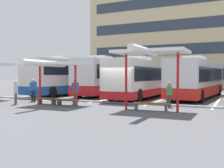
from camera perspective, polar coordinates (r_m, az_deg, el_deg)
ground_plane at (r=18.49m, az=1.44°, el=-4.22°), size 160.00×160.00×0.00m
terminal_building at (r=50.21m, az=16.81°, el=11.06°), size 35.37×11.06×22.79m
coach_bus_0 at (r=27.99m, az=-8.27°, el=1.50°), size 3.53×12.55×3.83m
coach_bus_1 at (r=26.34m, az=-1.21°, el=1.44°), size 2.92×10.34×3.80m
coach_bus_2 at (r=23.67m, az=7.15°, el=1.10°), size 2.73×12.31×3.52m
coach_bus_3 at (r=24.10m, az=18.01°, el=0.95°), size 3.49×11.79×3.51m
lane_stripe_0 at (r=29.20m, az=-12.15°, el=-2.01°), size 0.16×14.00×0.01m
lane_stripe_1 at (r=26.90m, az=-5.16°, el=-2.31°), size 0.16×14.00×0.01m
lane_stripe_2 at (r=25.08m, az=2.98°, el=-2.61°), size 0.16×14.00×0.01m
lane_stripe_3 at (r=23.82m, az=12.18°, el=-2.88°), size 0.16×14.00×0.01m
lane_stripe_4 at (r=23.24m, az=22.12°, el=-3.10°), size 0.16×14.00×0.01m
waiting_shelter_1 at (r=17.47m, az=-12.31°, el=4.10°), size 3.87×4.42×2.88m
bench_1 at (r=18.33m, az=-13.93°, el=-3.29°), size 1.63×0.60×0.45m
bench_2 at (r=17.08m, az=-9.68°, el=-3.63°), size 1.65×0.58×0.45m
waiting_shelter_2 at (r=14.55m, az=8.11°, el=6.57°), size 3.95×4.33×3.41m
bench_3 at (r=14.87m, az=8.39°, el=-4.41°), size 2.01×0.61×0.45m
platform_kerb at (r=18.45m, az=1.39°, el=-4.05°), size 44.00×0.24×0.12m
waiting_passenger_0 at (r=18.97m, az=-20.09°, el=-1.41°), size 0.50×0.45×1.60m
waiting_passenger_1 at (r=18.39m, az=-7.94°, el=-1.21°), size 0.53×0.33×1.69m
waiting_passenger_2 at (r=16.67m, az=12.29°, el=-1.93°), size 0.23×0.45×1.54m
waiting_passenger_3 at (r=20.53m, az=-16.62°, el=-0.93°), size 0.53×0.46×1.70m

